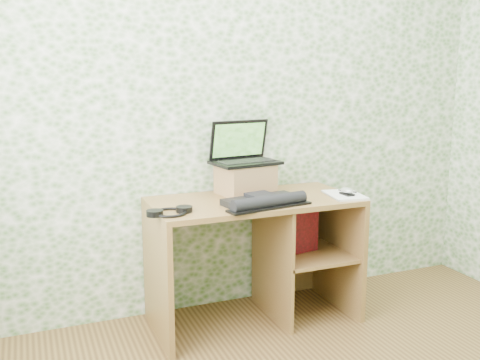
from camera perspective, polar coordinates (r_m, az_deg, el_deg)
name	(u,v)px	position (r m, az deg, el deg)	size (l,w,h in m)	color
wall_back	(234,101)	(3.32, -0.62, 8.39)	(3.50, 3.50, 0.00)	white
desk	(264,240)	(3.24, 2.53, -6.42)	(1.20, 0.60, 0.75)	brown
riser	(245,179)	(3.23, 0.58, 0.11)	(0.30, 0.25, 0.18)	#986D44
laptop	(243,153)	(3.24, 0.30, 2.87)	(0.42, 0.32, 0.26)	black
keyboard	(265,201)	(2.96, 2.64, -2.24)	(0.51, 0.33, 0.07)	black
headphones	(170,212)	(2.80, -7.50, -3.39)	(0.25, 0.20, 0.03)	black
notepad	(345,195)	(3.24, 11.10, -1.58)	(0.19, 0.27, 0.01)	white
mouse	(347,192)	(3.22, 11.35, -1.28)	(0.06, 0.10, 0.03)	silver
pen	(347,191)	(3.31, 11.39, -1.17)	(0.01, 0.01, 0.12)	black
red_box	(297,227)	(3.29, 6.05, -4.96)	(0.27, 0.09, 0.32)	maroon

